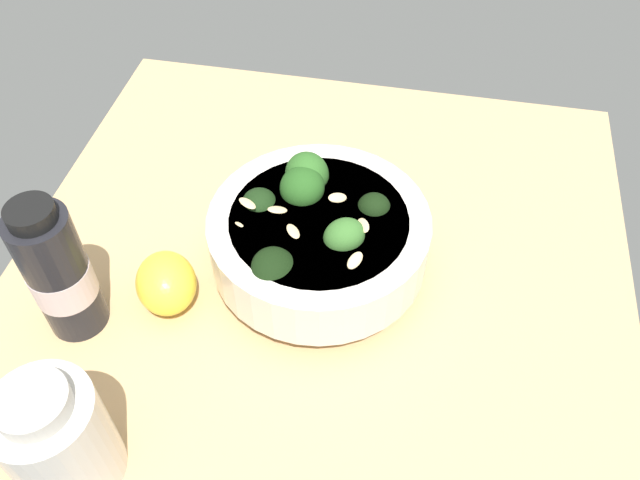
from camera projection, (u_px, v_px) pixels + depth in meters
ground_plane at (320, 275)px, 65.89cm from camera, size 59.89×59.89×3.97cm
bowl_of_broccoli at (319, 235)px, 60.72cm from camera, size 20.30×20.30×10.38cm
lemon_wedge at (166, 283)px, 59.44cm from camera, size 8.17×7.73×5.18cm
bottle_tall at (59, 273)px, 54.96cm from camera, size 5.32×5.32×14.54cm
bottle_short at (57, 439)px, 46.81cm from camera, size 7.58×7.58×11.40cm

